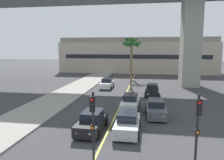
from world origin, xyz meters
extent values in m
cube|color=gray|center=(-8.00, 16.00, 0.07)|extent=(4.80, 80.00, 0.15)
cube|color=#DBCC4C|center=(0.00, 24.00, 0.00)|extent=(0.14, 56.00, 0.01)
cube|color=gray|center=(9.76, 34.24, 7.19)|extent=(2.80, 4.40, 14.39)
cube|color=#BCB29E|center=(0.00, 53.12, 3.84)|extent=(39.13, 8.00, 7.68)
cube|color=gray|center=(0.00, 53.12, 8.28)|extent=(38.35, 7.20, 1.20)
cube|color=black|center=(0.00, 49.10, 4.22)|extent=(35.22, 0.04, 1.00)
cube|color=black|center=(3.55, 25.28, 0.58)|extent=(1.85, 4.16, 0.80)
cube|color=black|center=(3.56, 25.43, 1.26)|extent=(1.47, 2.10, 0.60)
cube|color=#F2EDCC|center=(3.95, 23.25, 0.63)|extent=(0.24, 0.09, 0.14)
cube|color=#F2EDCC|center=(3.01, 23.29, 0.63)|extent=(0.24, 0.09, 0.14)
cylinder|color=black|center=(4.31, 23.98, 0.32)|extent=(0.24, 0.65, 0.64)
cylinder|color=black|center=(2.70, 24.04, 0.32)|extent=(0.24, 0.65, 0.64)
cylinder|color=black|center=(4.41, 26.52, 0.32)|extent=(0.24, 0.65, 0.64)
cylinder|color=black|center=(2.79, 26.58, 0.32)|extent=(0.24, 0.65, 0.64)
cube|color=white|center=(-3.38, 29.73, 0.58)|extent=(1.71, 4.11, 0.80)
cube|color=black|center=(-3.38, 29.88, 1.26)|extent=(1.40, 2.05, 0.60)
cube|color=#F2EDCC|center=(-2.92, 27.72, 0.63)|extent=(0.24, 0.08, 0.14)
cube|color=#F2EDCC|center=(-3.86, 27.72, 0.63)|extent=(0.24, 0.08, 0.14)
cylinder|color=black|center=(-2.58, 28.46, 0.32)|extent=(0.22, 0.64, 0.64)
cylinder|color=black|center=(-4.20, 28.46, 0.32)|extent=(0.22, 0.64, 0.64)
cylinder|color=black|center=(-2.57, 31.00, 0.32)|extent=(0.22, 0.64, 0.64)
cylinder|color=black|center=(-4.19, 31.00, 0.32)|extent=(0.22, 0.64, 0.64)
cube|color=white|center=(1.21, 18.33, 0.58)|extent=(1.81, 4.14, 0.80)
cube|color=black|center=(1.21, 18.48, 1.26)|extent=(1.45, 2.09, 0.60)
cube|color=#F2EDCC|center=(1.63, 16.31, 0.63)|extent=(0.24, 0.09, 0.14)
cube|color=#F2EDCC|center=(0.69, 16.33, 0.63)|extent=(0.24, 0.09, 0.14)
cylinder|color=black|center=(1.98, 17.04, 0.32)|extent=(0.24, 0.65, 0.64)
cylinder|color=black|center=(0.37, 17.08, 0.32)|extent=(0.24, 0.65, 0.64)
cylinder|color=black|center=(2.05, 19.58, 0.32)|extent=(0.24, 0.65, 0.64)
cylinder|color=black|center=(0.44, 19.62, 0.32)|extent=(0.24, 0.65, 0.64)
cube|color=black|center=(-1.21, 11.89, 0.58)|extent=(1.81, 4.14, 0.80)
cube|color=black|center=(-1.21, 12.03, 1.26)|extent=(1.45, 2.09, 0.60)
cube|color=#F2EDCC|center=(-0.79, 9.86, 0.63)|extent=(0.24, 0.09, 0.14)
cube|color=#F2EDCC|center=(-1.73, 9.89, 0.63)|extent=(0.24, 0.09, 0.14)
cylinder|color=black|center=(-0.44, 10.59, 0.32)|extent=(0.24, 0.65, 0.64)
cylinder|color=black|center=(-2.05, 10.64, 0.32)|extent=(0.24, 0.65, 0.64)
cylinder|color=black|center=(-0.37, 13.13, 0.32)|extent=(0.24, 0.65, 0.64)
cylinder|color=black|center=(-1.98, 13.18, 0.32)|extent=(0.24, 0.65, 0.64)
cube|color=#4C5156|center=(3.73, 16.39, 0.58)|extent=(1.80, 4.14, 0.80)
cube|color=black|center=(3.72, 16.54, 1.26)|extent=(1.44, 2.08, 0.60)
cube|color=#F2EDCC|center=(4.24, 14.39, 0.63)|extent=(0.24, 0.09, 0.14)
cube|color=#F2EDCC|center=(3.31, 14.37, 0.63)|extent=(0.24, 0.09, 0.14)
cylinder|color=black|center=(4.57, 15.14, 0.32)|extent=(0.24, 0.65, 0.64)
cylinder|color=black|center=(2.95, 15.10, 0.32)|extent=(0.24, 0.65, 0.64)
cylinder|color=black|center=(4.50, 17.68, 0.32)|extent=(0.24, 0.65, 0.64)
cylinder|color=black|center=(2.89, 17.64, 0.32)|extent=(0.24, 0.65, 0.64)
cube|color=#B7BABF|center=(1.49, 12.06, 0.58)|extent=(1.71, 4.10, 0.80)
cube|color=black|center=(1.49, 12.21, 1.26)|extent=(1.40, 2.05, 0.60)
cube|color=#F2EDCC|center=(1.96, 10.04, 0.63)|extent=(0.24, 0.08, 0.14)
cube|color=#F2EDCC|center=(1.02, 10.05, 0.63)|extent=(0.24, 0.08, 0.14)
cylinder|color=black|center=(2.30, 10.78, 0.32)|extent=(0.22, 0.64, 0.64)
cylinder|color=black|center=(0.68, 10.79, 0.32)|extent=(0.22, 0.64, 0.64)
cylinder|color=black|center=(2.30, 13.32, 0.32)|extent=(0.22, 0.64, 0.64)
cylinder|color=black|center=(0.69, 13.33, 0.32)|extent=(0.22, 0.64, 0.64)
cylinder|color=black|center=(0.25, 6.67, 2.10)|extent=(0.12, 0.12, 4.20)
cube|color=black|center=(0.25, 6.53, 3.60)|extent=(0.24, 0.20, 0.76)
sphere|color=red|center=(0.25, 6.43, 3.84)|extent=(0.14, 0.14, 0.14)
sphere|color=black|center=(0.25, 6.43, 3.60)|extent=(0.14, 0.14, 0.14)
sphere|color=black|center=(0.25, 6.43, 3.36)|extent=(0.14, 0.14, 0.14)
cube|color=black|center=(0.25, 6.55, 2.40)|extent=(0.20, 0.16, 0.24)
cube|color=orange|center=(0.25, 6.47, 2.40)|extent=(0.12, 0.03, 0.12)
cylinder|color=black|center=(5.27, 6.89, 2.10)|extent=(0.12, 0.12, 4.20)
cube|color=black|center=(5.27, 6.75, 3.60)|extent=(0.24, 0.20, 0.76)
sphere|color=red|center=(5.27, 6.65, 3.84)|extent=(0.14, 0.14, 0.14)
sphere|color=black|center=(5.27, 6.65, 3.60)|extent=(0.14, 0.14, 0.14)
sphere|color=black|center=(5.27, 6.65, 3.36)|extent=(0.14, 0.14, 0.14)
cube|color=black|center=(5.27, 6.77, 2.40)|extent=(0.20, 0.16, 0.24)
cube|color=orange|center=(5.27, 6.69, 2.40)|extent=(0.12, 0.03, 0.12)
cylinder|color=brown|center=(0.47, 29.03, 3.46)|extent=(0.33, 0.33, 6.91)
sphere|color=#236028|center=(0.47, 29.03, 7.06)|extent=(0.60, 0.60, 0.60)
cone|color=#236028|center=(1.37, 28.98, 6.69)|extent=(0.53, 1.84, 1.09)
cone|color=#236028|center=(1.12, 29.64, 6.70)|extent=(1.57, 1.63, 1.08)
cone|color=#236028|center=(0.50, 29.92, 6.81)|extent=(1.85, 0.49, 0.90)
cone|color=#236028|center=(-0.15, 29.67, 6.78)|extent=(1.63, 1.59, 0.95)
cone|color=#236028|center=(-0.42, 28.99, 6.75)|extent=(0.52, 1.85, 1.00)
cone|color=#236028|center=(-0.24, 28.48, 6.85)|extent=(1.47, 1.73, 0.84)
cone|color=#236028|center=(0.52, 28.14, 6.71)|extent=(1.84, 0.53, 1.07)
cone|color=#236028|center=(1.04, 28.33, 6.84)|extent=(1.71, 1.50, 0.86)
cylinder|color=brown|center=(-0.47, 40.81, 3.96)|extent=(0.36, 0.36, 7.92)
sphere|color=#236028|center=(-0.47, 40.81, 8.07)|extent=(0.60, 0.60, 0.60)
cone|color=#236028|center=(0.38, 40.87, 7.80)|extent=(0.57, 1.78, 0.94)
cone|color=#236028|center=(0.22, 41.32, 7.75)|extent=(1.39, 1.66, 1.02)
cone|color=#236028|center=(-0.40, 41.66, 7.71)|extent=(1.76, 0.58, 1.07)
cone|color=#236028|center=(-1.10, 41.37, 7.88)|extent=(1.48, 1.61, 0.80)
cone|color=#236028|center=(-1.31, 40.69, 7.73)|extent=(0.67, 1.78, 1.04)
cone|color=#236028|center=(-1.11, 40.26, 7.83)|extent=(1.47, 1.62, 0.89)
cone|color=#236028|center=(-0.55, 39.97, 7.83)|extent=(1.79, 0.62, 0.89)
cone|color=#236028|center=(0.12, 40.20, 7.79)|extent=(1.57, 1.52, 0.94)
camera|label=1|loc=(2.86, -3.48, 6.32)|focal=34.72mm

